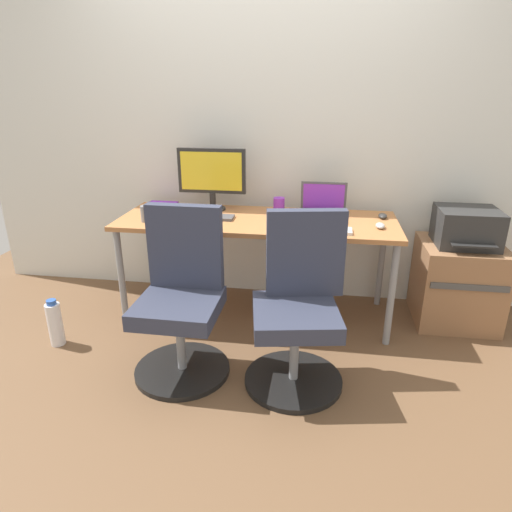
# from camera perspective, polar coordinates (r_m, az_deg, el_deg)

# --- Properties ---
(ground_plane) EXTENTS (5.28, 5.28, 0.00)m
(ground_plane) POSITION_cam_1_polar(r_m,az_deg,el_deg) (3.25, 0.13, -7.28)
(ground_plane) COLOR brown
(back_wall) EXTENTS (4.40, 0.04, 2.60)m
(back_wall) POSITION_cam_1_polar(r_m,az_deg,el_deg) (3.28, 1.26, 16.77)
(back_wall) COLOR silver
(back_wall) RESTS_ON ground
(desk) EXTENTS (1.85, 0.66, 0.71)m
(desk) POSITION_cam_1_polar(r_m,az_deg,el_deg) (3.00, 0.14, 3.70)
(desk) COLOR #B77542
(desk) RESTS_ON ground
(office_chair_left) EXTENTS (0.54, 0.54, 0.94)m
(office_chair_left) POSITION_cam_1_polar(r_m,az_deg,el_deg) (2.52, -9.50, -5.69)
(office_chair_left) COLOR black
(office_chair_left) RESTS_ON ground
(office_chair_right) EXTENTS (0.54, 0.54, 0.94)m
(office_chair_right) POSITION_cam_1_polar(r_m,az_deg,el_deg) (2.41, 5.45, -6.80)
(office_chair_right) COLOR black
(office_chair_right) RESTS_ON ground
(side_cabinet) EXTENTS (0.52, 0.52, 0.56)m
(side_cabinet) POSITION_cam_1_polar(r_m,az_deg,el_deg) (3.34, 24.30, -3.15)
(side_cabinet) COLOR #996B47
(side_cabinet) RESTS_ON ground
(printer) EXTENTS (0.38, 0.40, 0.24)m
(printer) POSITION_cam_1_polar(r_m,az_deg,el_deg) (3.21, 25.36, 3.37)
(printer) COLOR #2D2D2D
(printer) RESTS_ON side_cabinet
(water_bottle_on_floor) EXTENTS (0.09, 0.09, 0.31)m
(water_bottle_on_floor) POSITION_cam_1_polar(r_m,az_deg,el_deg) (3.09, -24.34, -7.87)
(water_bottle_on_floor) COLOR white
(water_bottle_on_floor) RESTS_ON ground
(desktop_monitor) EXTENTS (0.48, 0.18, 0.43)m
(desktop_monitor) POSITION_cam_1_polar(r_m,az_deg,el_deg) (3.17, -5.68, 10.31)
(desktop_monitor) COLOR #262626
(desktop_monitor) RESTS_ON desk
(open_laptop) EXTENTS (0.31, 0.26, 0.23)m
(open_laptop) POSITION_cam_1_polar(r_m,az_deg,el_deg) (3.06, 8.58, 6.01)
(open_laptop) COLOR #4C4C51
(open_laptop) RESTS_ON desk
(keyboard_by_monitor) EXTENTS (0.34, 0.12, 0.02)m
(keyboard_by_monitor) POSITION_cam_1_polar(r_m,az_deg,el_deg) (3.01, -6.12, 5.00)
(keyboard_by_monitor) COLOR #515156
(keyboard_by_monitor) RESTS_ON desk
(keyboard_by_laptop) EXTENTS (0.34, 0.12, 0.02)m
(keyboard_by_laptop) POSITION_cam_1_polar(r_m,az_deg,el_deg) (2.75, 8.66, 3.30)
(keyboard_by_laptop) COLOR silver
(keyboard_by_laptop) RESTS_ON desk
(mouse_by_monitor) EXTENTS (0.06, 0.10, 0.03)m
(mouse_by_monitor) POSITION_cam_1_polar(r_m,az_deg,el_deg) (2.89, 15.62, 3.77)
(mouse_by_monitor) COLOR #B7B7B7
(mouse_by_monitor) RESTS_ON desk
(mouse_by_laptop) EXTENTS (0.06, 0.10, 0.03)m
(mouse_by_laptop) POSITION_cam_1_polar(r_m,az_deg,el_deg) (3.11, 15.92, 4.95)
(mouse_by_laptop) COLOR #2D2D2D
(mouse_by_laptop) RESTS_ON desk
(coffee_mug) EXTENTS (0.08, 0.08, 0.09)m
(coffee_mug) POSITION_cam_1_polar(r_m,az_deg,el_deg) (3.19, 2.96, 6.66)
(coffee_mug) COLOR purple
(coffee_mug) RESTS_ON desk
(pen_cup) EXTENTS (0.07, 0.07, 0.10)m
(pen_cup) POSITION_cam_1_polar(r_m,az_deg,el_deg) (3.00, -13.90, 5.29)
(pen_cup) COLOR slate
(pen_cup) RESTS_ON desk
(phone_near_monitor) EXTENTS (0.07, 0.14, 0.01)m
(phone_near_monitor) POSITION_cam_1_polar(r_m,az_deg,el_deg) (2.77, 2.70, 3.59)
(phone_near_monitor) COLOR black
(phone_near_monitor) RESTS_ON desk
(notebook) EXTENTS (0.21, 0.15, 0.03)m
(notebook) POSITION_cam_1_polar(r_m,az_deg,el_deg) (3.36, -11.97, 6.41)
(notebook) COLOR purple
(notebook) RESTS_ON desk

